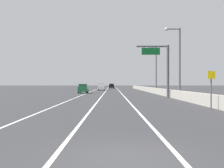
% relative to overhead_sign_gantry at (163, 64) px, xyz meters
% --- Properties ---
extents(ground_plane, '(320.00, 320.00, 0.00)m').
position_rel_overhead_sign_gantry_xyz_m(ground_plane, '(-6.88, 32.76, -4.73)').
color(ground_plane, '#2D2D30').
extents(lane_stripe_left, '(0.16, 130.00, 0.00)m').
position_rel_overhead_sign_gantry_xyz_m(lane_stripe_left, '(-12.38, 23.76, -4.73)').
color(lane_stripe_left, silver).
rests_on(lane_stripe_left, ground_plane).
extents(lane_stripe_center, '(0.16, 130.00, 0.00)m').
position_rel_overhead_sign_gantry_xyz_m(lane_stripe_center, '(-8.88, 23.76, -4.73)').
color(lane_stripe_center, silver).
rests_on(lane_stripe_center, ground_plane).
extents(lane_stripe_right, '(0.16, 130.00, 0.00)m').
position_rel_overhead_sign_gantry_xyz_m(lane_stripe_right, '(-5.38, 23.76, -4.73)').
color(lane_stripe_right, silver).
rests_on(lane_stripe_right, ground_plane).
extents(jersey_barrier_right, '(0.60, 120.00, 1.10)m').
position_rel_overhead_sign_gantry_xyz_m(jersey_barrier_right, '(1.34, 8.76, -4.18)').
color(jersey_barrier_right, '#9E998E').
rests_on(jersey_barrier_right, ground_plane).
extents(overhead_sign_gantry, '(4.68, 0.36, 7.50)m').
position_rel_overhead_sign_gantry_xyz_m(overhead_sign_gantry, '(0.00, 0.00, 0.00)').
color(overhead_sign_gantry, '#47474C').
rests_on(overhead_sign_gantry, ground_plane).
extents(speed_advisory_sign, '(0.60, 0.11, 3.00)m').
position_rel_overhead_sign_gantry_xyz_m(speed_advisory_sign, '(0.44, -17.74, -2.96)').
color(speed_advisory_sign, '#4C4C51').
rests_on(speed_advisory_sign, ground_plane).
extents(lamp_post_right_second, '(2.14, 0.44, 9.54)m').
position_rel_overhead_sign_gantry_xyz_m(lamp_post_right_second, '(1.59, -2.25, 0.79)').
color(lamp_post_right_second, '#4C4C51').
rests_on(lamp_post_right_second, ground_plane).
extents(lamp_post_right_third, '(2.14, 0.44, 9.54)m').
position_rel_overhead_sign_gantry_xyz_m(lamp_post_right_third, '(1.57, 17.21, 0.79)').
color(lamp_post_right_third, '#4C4C51').
rests_on(lamp_post_right_third, ground_plane).
extents(car_black_0, '(2.02, 4.11, 1.87)m').
position_rel_overhead_sign_gantry_xyz_m(car_black_0, '(-7.45, 60.98, -3.80)').
color(car_black_0, black).
rests_on(car_black_0, ground_plane).
extents(car_white_1, '(1.95, 4.85, 1.97)m').
position_rel_overhead_sign_gantry_xyz_m(car_white_1, '(-10.35, 38.79, -3.75)').
color(car_white_1, white).
rests_on(car_white_1, ground_plane).
extents(car_green_2, '(1.83, 4.15, 1.90)m').
position_rel_overhead_sign_gantry_xyz_m(car_green_2, '(-13.14, 16.78, -3.78)').
color(car_green_2, '#196033').
rests_on(car_green_2, ground_plane).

